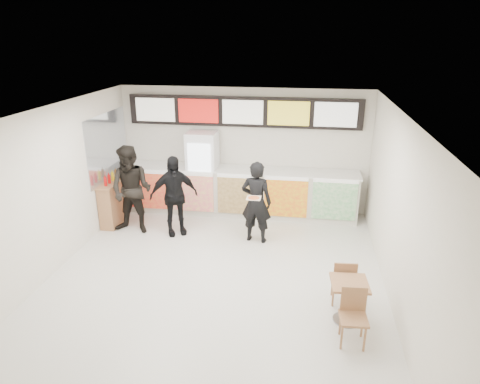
% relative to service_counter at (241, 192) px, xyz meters
% --- Properties ---
extents(floor, '(7.00, 7.00, 0.00)m').
position_rel_service_counter_xyz_m(floor, '(-0.00, -3.09, -0.57)').
color(floor, beige).
rests_on(floor, ground).
extents(ceiling, '(7.00, 7.00, 0.00)m').
position_rel_service_counter_xyz_m(ceiling, '(-0.00, -3.09, 2.43)').
color(ceiling, white).
rests_on(ceiling, wall_back).
extents(wall_back, '(6.00, 0.00, 6.00)m').
position_rel_service_counter_xyz_m(wall_back, '(-0.00, 0.41, 0.93)').
color(wall_back, silver).
rests_on(wall_back, floor).
extents(wall_left, '(0.00, 7.00, 7.00)m').
position_rel_service_counter_xyz_m(wall_left, '(-3.00, -3.09, 0.93)').
color(wall_left, silver).
rests_on(wall_left, floor).
extents(wall_right, '(0.00, 7.00, 7.00)m').
position_rel_service_counter_xyz_m(wall_right, '(3.00, -3.09, 0.93)').
color(wall_right, silver).
rests_on(wall_right, floor).
extents(service_counter, '(5.56, 0.77, 1.14)m').
position_rel_service_counter_xyz_m(service_counter, '(0.00, 0.00, 0.00)').
color(service_counter, silver).
rests_on(service_counter, floor).
extents(menu_board, '(5.50, 0.14, 0.70)m').
position_rel_service_counter_xyz_m(menu_board, '(0.00, 0.32, 1.88)').
color(menu_board, black).
rests_on(menu_board, wall_back).
extents(drinks_fridge, '(0.70, 0.67, 2.00)m').
position_rel_service_counter_xyz_m(drinks_fridge, '(-0.93, 0.02, 0.43)').
color(drinks_fridge, white).
rests_on(drinks_fridge, floor).
extents(mirror_panel, '(0.01, 2.00, 1.50)m').
position_rel_service_counter_xyz_m(mirror_panel, '(-2.99, -0.64, 1.18)').
color(mirror_panel, '#B2B7BF').
rests_on(mirror_panel, wall_left).
extents(customer_main, '(0.69, 0.51, 1.76)m').
position_rel_service_counter_xyz_m(customer_main, '(0.54, -1.39, 0.31)').
color(customer_main, black).
rests_on(customer_main, floor).
extents(customer_left, '(1.02, 0.83, 1.96)m').
position_rel_service_counter_xyz_m(customer_left, '(-2.19, -1.37, 0.41)').
color(customer_left, black).
rests_on(customer_left, floor).
extents(customer_mid, '(1.12, 0.88, 1.78)m').
position_rel_service_counter_xyz_m(customer_mid, '(-1.26, -1.31, 0.32)').
color(customer_mid, black).
rests_on(customer_mid, floor).
extents(pizza_slice, '(0.36, 0.36, 0.02)m').
position_rel_service_counter_xyz_m(pizza_slice, '(0.54, -1.84, 0.58)').
color(pizza_slice, beige).
rests_on(pizza_slice, customer_main).
extents(cafe_table, '(0.59, 1.42, 0.82)m').
position_rel_service_counter_xyz_m(cafe_table, '(2.25, -3.88, -0.10)').
color(cafe_table, '#A4744B').
rests_on(cafe_table, floor).
extents(condiment_ledge, '(0.37, 0.90, 1.21)m').
position_rel_service_counter_xyz_m(condiment_ledge, '(-2.82, -1.03, -0.06)').
color(condiment_ledge, '#A4744B').
rests_on(condiment_ledge, floor).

